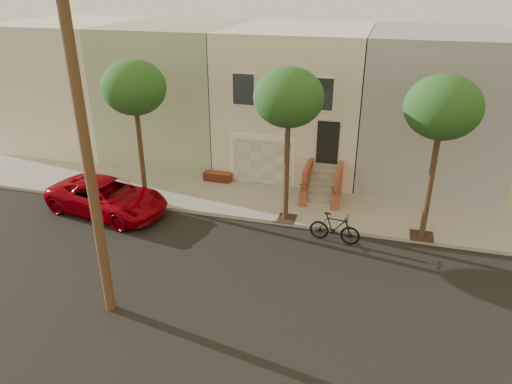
# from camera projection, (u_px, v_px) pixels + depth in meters

# --- Properties ---
(ground) EXTENTS (90.00, 90.00, 0.00)m
(ground) POSITION_uv_depth(u_px,v_px,m) (234.00, 267.00, 16.86)
(ground) COLOR black
(ground) RESTS_ON ground
(sidewalk) EXTENTS (40.00, 3.70, 0.15)m
(sidewalk) POSITION_uv_depth(u_px,v_px,m) (271.00, 203.00, 21.51)
(sidewalk) COLOR gray
(sidewalk) RESTS_ON ground
(house_row) EXTENTS (33.10, 11.70, 7.00)m
(house_row) POSITION_uv_depth(u_px,v_px,m) (298.00, 96.00, 25.13)
(house_row) COLOR beige
(house_row) RESTS_ON sidewalk
(tree_left) EXTENTS (2.70, 2.57, 6.30)m
(tree_left) POSITION_uv_depth(u_px,v_px,m) (134.00, 88.00, 19.44)
(tree_left) COLOR #2D2116
(tree_left) RESTS_ON sidewalk
(tree_mid) EXTENTS (2.70, 2.57, 6.30)m
(tree_mid) POSITION_uv_depth(u_px,v_px,m) (289.00, 99.00, 17.84)
(tree_mid) COLOR #2D2116
(tree_mid) RESTS_ON sidewalk
(tree_right) EXTENTS (2.70, 2.57, 6.30)m
(tree_right) POSITION_uv_depth(u_px,v_px,m) (443.00, 109.00, 16.48)
(tree_right) COLOR #2D2116
(tree_right) RESTS_ON sidewalk
(pickup_truck) EXTENTS (5.78, 3.42, 1.51)m
(pickup_truck) POSITION_uv_depth(u_px,v_px,m) (107.00, 197.00, 20.48)
(pickup_truck) COLOR #90000C
(pickup_truck) RESTS_ON ground
(motorcycle) EXTENTS (2.05, 0.80, 1.20)m
(motorcycle) POSITION_uv_depth(u_px,v_px,m) (335.00, 228.00, 18.27)
(motorcycle) COLOR black
(motorcycle) RESTS_ON ground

